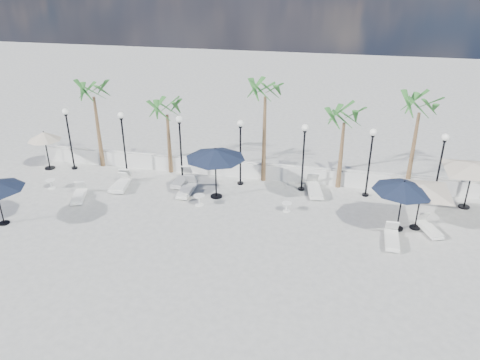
% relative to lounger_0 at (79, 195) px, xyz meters
% --- Properties ---
extents(ground, '(100.00, 100.00, 0.00)m').
position_rel_lounger_0_xyz_m(ground, '(8.12, -2.84, -0.23)').
color(ground, gray).
rests_on(ground, ground).
extents(balustrade, '(26.00, 0.30, 1.01)m').
position_rel_lounger_0_xyz_m(balustrade, '(8.12, 4.66, 0.23)').
color(balustrade, silver).
rests_on(balustrade, ground).
extents(lamppost_0, '(0.36, 0.36, 3.84)m').
position_rel_lounger_0_xyz_m(lamppost_0, '(-2.38, 3.66, 2.26)').
color(lamppost_0, black).
rests_on(lamppost_0, ground).
extents(lamppost_1, '(0.36, 0.36, 3.84)m').
position_rel_lounger_0_xyz_m(lamppost_1, '(1.12, 3.66, 2.26)').
color(lamppost_1, black).
rests_on(lamppost_1, ground).
extents(lamppost_2, '(0.36, 0.36, 3.84)m').
position_rel_lounger_0_xyz_m(lamppost_2, '(4.62, 3.66, 2.26)').
color(lamppost_2, black).
rests_on(lamppost_2, ground).
extents(lamppost_3, '(0.36, 0.36, 3.84)m').
position_rel_lounger_0_xyz_m(lamppost_3, '(8.12, 3.66, 2.26)').
color(lamppost_3, black).
rests_on(lamppost_3, ground).
extents(lamppost_4, '(0.36, 0.36, 3.84)m').
position_rel_lounger_0_xyz_m(lamppost_4, '(11.62, 3.66, 2.26)').
color(lamppost_4, black).
rests_on(lamppost_4, ground).
extents(lamppost_5, '(0.36, 0.36, 3.84)m').
position_rel_lounger_0_xyz_m(lamppost_5, '(15.12, 3.66, 2.26)').
color(lamppost_5, black).
rests_on(lamppost_5, ground).
extents(lamppost_6, '(0.36, 0.36, 3.84)m').
position_rel_lounger_0_xyz_m(lamppost_6, '(18.62, 3.66, 2.26)').
color(lamppost_6, black).
rests_on(lamppost_6, ground).
extents(palm_0, '(2.60, 2.60, 5.50)m').
position_rel_lounger_0_xyz_m(palm_0, '(-0.88, 4.46, 4.30)').
color(palm_0, brown).
rests_on(palm_0, ground).
extents(palm_1, '(2.60, 2.60, 4.70)m').
position_rel_lounger_0_xyz_m(palm_1, '(3.62, 4.46, 3.52)').
color(palm_1, brown).
rests_on(palm_1, ground).
extents(palm_2, '(2.60, 2.60, 6.10)m').
position_rel_lounger_0_xyz_m(palm_2, '(9.32, 4.46, 4.88)').
color(palm_2, brown).
rests_on(palm_2, ground).
extents(palm_3, '(2.60, 2.60, 4.90)m').
position_rel_lounger_0_xyz_m(palm_3, '(13.62, 4.46, 3.72)').
color(palm_3, brown).
rests_on(palm_3, ground).
extents(palm_4, '(2.60, 2.60, 5.70)m').
position_rel_lounger_0_xyz_m(palm_4, '(17.32, 4.46, 4.49)').
color(palm_4, brown).
rests_on(palm_4, ground).
extents(lounger_0, '(1.20, 1.95, 0.70)m').
position_rel_lounger_0_xyz_m(lounger_0, '(0.00, 0.00, 0.00)').
color(lounger_0, white).
rests_on(lounger_0, ground).
extents(lounger_1, '(1.01, 2.12, 0.76)m').
position_rel_lounger_0_xyz_m(lounger_1, '(1.67, 1.81, 0.02)').
color(lounger_1, white).
rests_on(lounger_1, ground).
extents(lounger_2, '(0.60, 1.76, 0.66)m').
position_rel_lounger_0_xyz_m(lounger_2, '(1.51, 1.74, -0.01)').
color(lounger_2, white).
rests_on(lounger_2, ground).
extents(lounger_3, '(0.73, 2.03, 0.75)m').
position_rel_lounger_0_xyz_m(lounger_3, '(4.79, 3.04, 0.02)').
color(lounger_3, white).
rests_on(lounger_3, ground).
extents(lounger_4, '(0.66, 1.98, 0.74)m').
position_rel_lounger_0_xyz_m(lounger_4, '(5.47, 1.87, 0.01)').
color(lounger_4, white).
rests_on(lounger_4, ground).
extents(lounger_5, '(1.12, 2.25, 0.81)m').
position_rel_lounger_0_xyz_m(lounger_5, '(12.35, 3.38, 0.04)').
color(lounger_5, white).
rests_on(lounger_5, ground).
extents(lounger_6, '(1.16, 1.83, 0.66)m').
position_rel_lounger_0_xyz_m(lounger_6, '(17.94, 0.38, -0.01)').
color(lounger_6, white).
rests_on(lounger_6, ground).
extents(lounger_7, '(0.68, 1.91, 0.71)m').
position_rel_lounger_0_xyz_m(lounger_7, '(16.15, -0.98, 0.00)').
color(lounger_7, white).
rests_on(lounger_7, ground).
extents(side_table_0, '(0.55, 0.55, 0.53)m').
position_rel_lounger_0_xyz_m(side_table_0, '(-2.19, 0.85, 0.09)').
color(side_table_0, white).
rests_on(side_table_0, ground).
extents(side_table_1, '(0.59, 0.59, 0.58)m').
position_rel_lounger_0_xyz_m(side_table_1, '(6.55, 0.68, 0.11)').
color(side_table_1, white).
rests_on(side_table_1, ground).
extents(side_table_2, '(0.51, 0.51, 0.49)m').
position_rel_lounger_0_xyz_m(side_table_2, '(11.12, 0.98, 0.06)').
color(side_table_2, white).
rests_on(side_table_2, ground).
extents(parasol_navy_mid, '(3.19, 3.19, 2.86)m').
position_rel_lounger_0_xyz_m(parasol_navy_mid, '(7.17, 1.81, 2.28)').
color(parasol_navy_mid, black).
rests_on(parasol_navy_mid, ground).
extents(parasol_navy_right, '(2.87, 2.87, 2.57)m').
position_rel_lounger_0_xyz_m(parasol_navy_right, '(16.50, 0.36, 2.02)').
color(parasol_navy_right, black).
rests_on(parasol_navy_right, ground).
extents(parasol_cream_sq_a, '(5.09, 5.09, 2.50)m').
position_rel_lounger_0_xyz_m(parasol_cream_sq_a, '(17.35, 0.64, 2.08)').
color(parasol_cream_sq_a, black).
rests_on(parasol_cream_sq_a, ground).
extents(parasol_cream_sq_b, '(5.35, 5.35, 2.68)m').
position_rel_lounger_0_xyz_m(parasol_cream_sq_b, '(20.12, 3.36, 2.24)').
color(parasol_cream_sq_b, black).
rests_on(parasol_cream_sq_b, ground).
extents(parasol_cream_small, '(1.99, 1.99, 2.44)m').
position_rel_lounger_0_xyz_m(parasol_cream_small, '(-3.88, 3.36, 1.85)').
color(parasol_cream_small, black).
rests_on(parasol_cream_small, ground).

